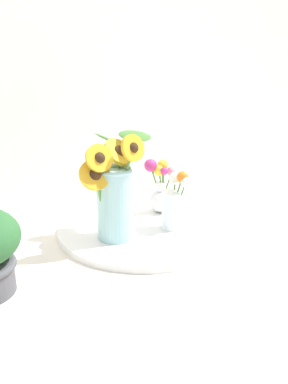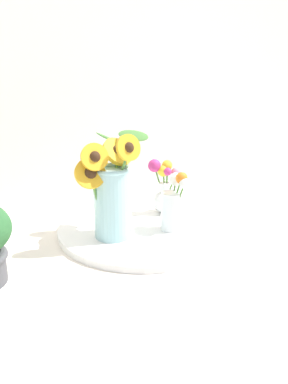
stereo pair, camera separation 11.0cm
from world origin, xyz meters
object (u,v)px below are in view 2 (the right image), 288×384
mason_jar_sunflowers (112,192)px  vase_small_center (173,204)px  serving_tray (144,228)px  vase_bulb_right (164,190)px

mason_jar_sunflowers → vase_small_center: bearing=-19.3°
serving_tray → mason_jar_sunflowers: mason_jar_sunflowers is taller
serving_tray → mason_jar_sunflowers: (-0.12, -0.01, 0.14)m
vase_small_center → serving_tray: bearing=125.2°
serving_tray → vase_bulb_right: bearing=25.0°
serving_tray → vase_bulb_right: vase_bulb_right is taller
serving_tray → vase_bulb_right: 0.15m
vase_small_center → mason_jar_sunflowers: bearing=160.7°
serving_tray → vase_bulb_right: (0.12, 0.05, 0.09)m
mason_jar_sunflowers → vase_small_center: mason_jar_sunflowers is taller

